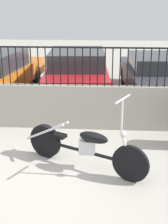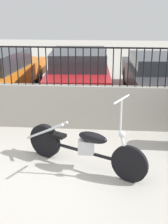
# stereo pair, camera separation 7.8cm
# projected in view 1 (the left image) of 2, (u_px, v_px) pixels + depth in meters

# --- Properties ---
(ground_plane) EXTENTS (40.00, 40.00, 0.00)m
(ground_plane) POSITION_uv_depth(u_px,v_px,m) (48.00, 179.00, 5.08)
(ground_plane) COLOR #ADA89E
(low_wall) EXTENTS (8.68, 0.18, 1.00)m
(low_wall) POSITION_uv_depth(u_px,v_px,m) (65.00, 107.00, 7.04)
(low_wall) COLOR #9E998E
(low_wall) RESTS_ON ground_plane
(fence_railing) EXTENTS (8.68, 0.04, 0.85)m
(fence_railing) POSITION_uv_depth(u_px,v_px,m) (64.00, 61.00, 6.69)
(fence_railing) COLOR black
(fence_railing) RESTS_ON low_wall
(motorcycle_black) EXTENTS (2.17, 1.17, 1.37)m
(motorcycle_black) POSITION_uv_depth(u_px,v_px,m) (79.00, 145.00, 5.36)
(motorcycle_black) COLOR black
(motorcycle_black) RESTS_ON ground_plane
(car_red) EXTENTS (2.03, 4.47, 1.39)m
(car_red) POSITION_uv_depth(u_px,v_px,m) (77.00, 72.00, 9.60)
(car_red) COLOR black
(car_red) RESTS_ON ground_plane
(car_dark_grey) EXTENTS (2.13, 4.30, 1.27)m
(car_dark_grey) POSITION_uv_depth(u_px,v_px,m) (158.00, 75.00, 9.44)
(car_dark_grey) COLOR black
(car_dark_grey) RESTS_ON ground_plane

